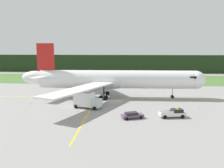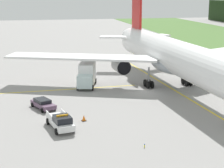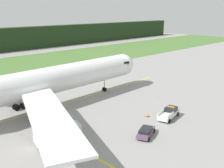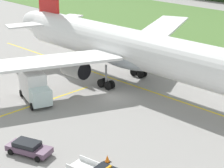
{
  "view_description": "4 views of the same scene",
  "coord_description": "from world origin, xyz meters",
  "px_view_note": "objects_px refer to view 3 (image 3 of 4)",
  "views": [
    {
      "loc": [
        5.65,
        -63.73,
        14.16
      ],
      "look_at": [
        -0.79,
        3.28,
        4.28
      ],
      "focal_mm": 38.44,
      "sensor_mm": 36.0,
      "label": 1
    },
    {
      "loc": [
        56.52,
        -17.39,
        15.49
      ],
      "look_at": [
        5.49,
        -6.41,
        2.99
      ],
      "focal_mm": 62.73,
      "sensor_mm": 36.0,
      "label": 2
    },
    {
      "loc": [
        -24.89,
        -39.41,
        18.77
      ],
      "look_at": [
        8.66,
        -4.88,
        5.4
      ],
      "focal_mm": 43.55,
      "sensor_mm": 36.0,
      "label": 3
    },
    {
      "loc": [
        35.44,
        -32.58,
        19.82
      ],
      "look_at": [
        5.51,
        -5.18,
        4.65
      ],
      "focal_mm": 63.39,
      "sensor_mm": 36.0,
      "label": 4
    }
  ],
  "objects_px": {
    "ops_pickup_truck": "(169,113)",
    "staff_car": "(146,132)",
    "catering_truck": "(56,130)",
    "airliner": "(39,84)",
    "apron_cone": "(148,115)"
  },
  "relations": [
    {
      "from": "airliner",
      "to": "ops_pickup_truck",
      "type": "xyz_separation_m",
      "value": [
        14.44,
        -19.29,
        -4.38
      ]
    },
    {
      "from": "staff_car",
      "to": "catering_truck",
      "type": "bearing_deg",
      "value": 145.31
    },
    {
      "from": "staff_car",
      "to": "airliner",
      "type": "bearing_deg",
      "value": 105.73
    },
    {
      "from": "airliner",
      "to": "ops_pickup_truck",
      "type": "distance_m",
      "value": 24.49
    },
    {
      "from": "catering_truck",
      "to": "apron_cone",
      "type": "xyz_separation_m",
      "value": [
        17.28,
        -3.0,
        -1.63
      ]
    },
    {
      "from": "ops_pickup_truck",
      "to": "staff_car",
      "type": "bearing_deg",
      "value": -169.17
    },
    {
      "from": "staff_car",
      "to": "apron_cone",
      "type": "height_order",
      "value": "staff_car"
    },
    {
      "from": "ops_pickup_truck",
      "to": "apron_cone",
      "type": "height_order",
      "value": "ops_pickup_truck"
    },
    {
      "from": "airliner",
      "to": "staff_car",
      "type": "bearing_deg",
      "value": -74.27
    },
    {
      "from": "airliner",
      "to": "staff_car",
      "type": "xyz_separation_m",
      "value": [
        5.89,
        -20.92,
        -4.58
      ]
    },
    {
      "from": "catering_truck",
      "to": "airliner",
      "type": "bearing_deg",
      "value": 68.81
    },
    {
      "from": "airliner",
      "to": "ops_pickup_truck",
      "type": "bearing_deg",
      "value": -53.18
    },
    {
      "from": "ops_pickup_truck",
      "to": "apron_cone",
      "type": "relative_size",
      "value": 7.91
    },
    {
      "from": "staff_car",
      "to": "ops_pickup_truck",
      "type": "bearing_deg",
      "value": 10.83
    },
    {
      "from": "airliner",
      "to": "catering_truck",
      "type": "distance_m",
      "value": 14.62
    }
  ]
}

